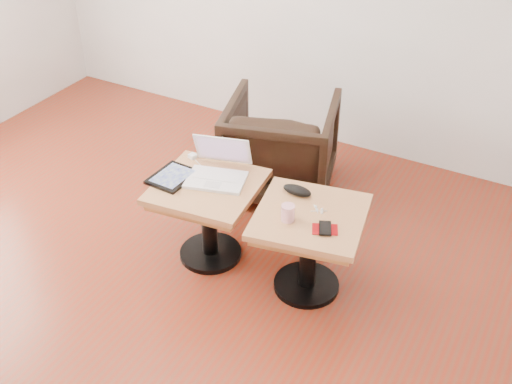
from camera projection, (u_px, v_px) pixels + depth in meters
The scene contains 11 objects.
room_shell at pixel (93, 82), 2.73m from camera, with size 4.52×4.52×2.71m.
side_table_left at pixel (208, 203), 3.66m from camera, with size 0.63×0.63×0.52m.
side_table_right at pixel (309, 233), 3.43m from camera, with size 0.66×0.66×0.52m.
laptop at pixel (218, 170), 3.63m from camera, with size 0.40×0.39×0.22m.
tablet at pixel (173, 177), 3.63m from camera, with size 0.22×0.27×0.02m.
charging_adapter at pixel (193, 156), 3.81m from camera, with size 0.04×0.04×0.02m, color white.
glasses_case at pixel (297, 190), 3.49m from camera, with size 0.17×0.07×0.05m, color black.
striped_cup at pixel (288, 213), 3.29m from camera, with size 0.07×0.07×0.09m, color #E15479.
earbuds_tangle at pixel (319, 210), 3.38m from camera, with size 0.08×0.05×0.02m.
phone_on_sleeve at pixel (325, 229), 3.24m from camera, with size 0.15×0.13×0.02m.
armchair at pixel (281, 146), 4.30m from camera, with size 0.70×0.72×0.66m, color black.
Camera 1 is at (1.82, -1.87, 2.52)m, focal length 45.00 mm.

